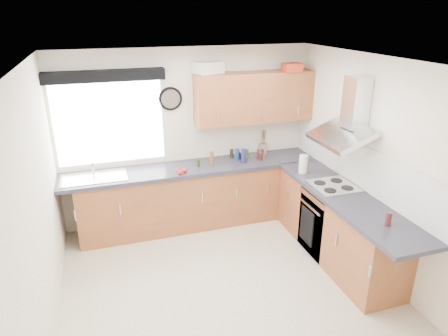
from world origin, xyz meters
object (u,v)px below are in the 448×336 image
object	(u,v)px
oven	(329,221)
upper_cabinets	(254,97)
extractor_hood	(348,118)
washing_machine	(123,210)

from	to	relation	value
oven	upper_cabinets	size ratio (longest dim) A/B	0.50
oven	extractor_hood	world-z (taller)	extractor_hood
oven	extractor_hood	bearing A→B (deg)	-0.00
washing_machine	extractor_hood	bearing A→B (deg)	-19.88
upper_cabinets	washing_machine	xyz separation A→B (m)	(-1.95, -0.10, -1.42)
oven	washing_machine	xyz separation A→B (m)	(-2.50, 1.22, -0.05)
oven	extractor_hood	xyz separation A→B (m)	(0.10, -0.00, 1.34)
oven	upper_cabinets	world-z (taller)	upper_cabinets
extractor_hood	upper_cabinets	xyz separation A→B (m)	(-0.65, 1.33, 0.03)
extractor_hood	washing_machine	bearing A→B (deg)	154.86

